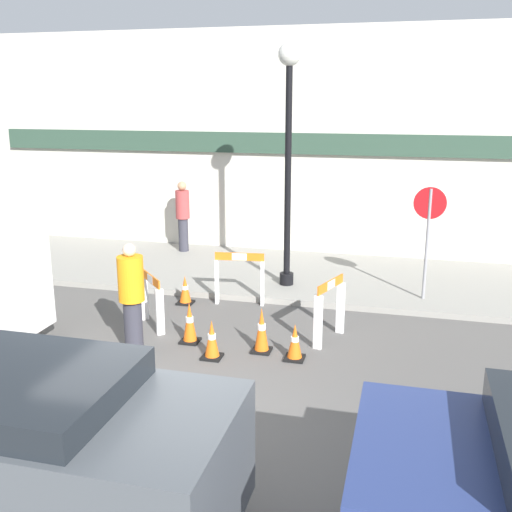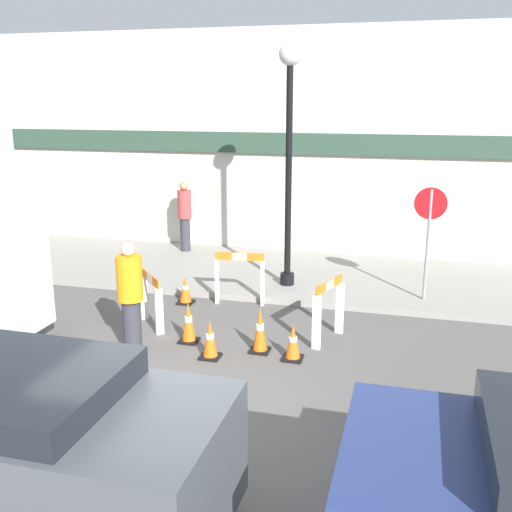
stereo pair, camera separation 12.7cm
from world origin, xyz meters
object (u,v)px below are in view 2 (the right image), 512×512
(streetlamp_post, at_px, (289,133))
(stop_sign, at_px, (429,225))
(person_pedestrian, at_px, (185,214))
(person_worker, at_px, (130,295))

(streetlamp_post, relative_size, stop_sign, 2.20)
(person_pedestrian, bearing_deg, streetlamp_post, 170.14)
(streetlamp_post, distance_m, person_pedestrian, 4.29)
(streetlamp_post, bearing_deg, person_pedestrian, 145.77)
(streetlamp_post, xyz_separation_m, person_worker, (-1.68, -3.67, -2.27))
(streetlamp_post, height_order, person_worker, streetlamp_post)
(stop_sign, height_order, person_worker, stop_sign)
(stop_sign, bearing_deg, person_worker, 37.79)
(streetlamp_post, height_order, stop_sign, streetlamp_post)
(stop_sign, relative_size, person_worker, 1.24)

